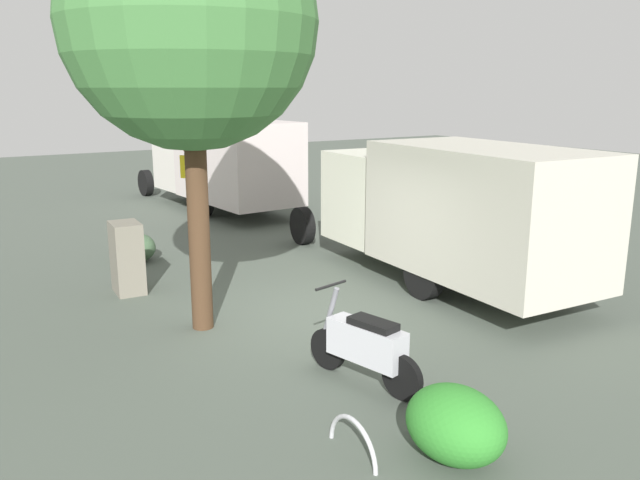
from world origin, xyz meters
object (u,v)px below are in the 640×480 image
object	(u,v)px
box_truck_far	(222,160)
motorcycle	(366,346)
bike_rack_hoop	(352,455)
street_tree	(190,23)
utility_cabinet	(127,258)
box_truck_near	(446,204)
stop_sign	(192,170)

from	to	relation	value
box_truck_far	motorcycle	distance (m)	12.53
motorcycle	bike_rack_hoop	xyz separation A→B (m)	(-1.26, 1.07, -0.52)
street_tree	utility_cabinet	world-z (taller)	street_tree
box_truck_far	bike_rack_hoop	size ratio (longest dim) A/B	8.91
box_truck_near	utility_cabinet	world-z (taller)	box_truck_near
box_truck_near	stop_sign	distance (m)	4.90
motorcycle	stop_sign	bearing A→B (deg)	-12.40
box_truck_far	stop_sign	bearing A→B (deg)	148.41
box_truck_near	motorcycle	xyz separation A→B (m)	(-2.78, 3.88, -1.01)
street_tree	box_truck_far	bearing A→B (deg)	-25.54
box_truck_near	street_tree	world-z (taller)	street_tree
motorcycle	stop_sign	xyz separation A→B (m)	(5.62, 0.07, 1.63)
motorcycle	street_tree	distance (m)	5.13
box_truck_near	utility_cabinet	size ratio (longest dim) A/B	5.90
box_truck_near	stop_sign	world-z (taller)	stop_sign
motorcycle	bike_rack_hoop	bearing A→B (deg)	126.51
bike_rack_hoop	box_truck_near	bearing A→B (deg)	-50.78
box_truck_far	stop_sign	xyz separation A→B (m)	(-6.42, 3.41, 0.60)
box_truck_near	motorcycle	bearing A→B (deg)	128.73
stop_sign	bike_rack_hoop	size ratio (longest dim) A/B	3.79
box_truck_near	street_tree	size ratio (longest dim) A/B	1.20
motorcycle	box_truck_near	bearing A→B (deg)	-67.50
street_tree	stop_sign	bearing A→B (deg)	-19.31
stop_sign	utility_cabinet	world-z (taller)	stop_sign
box_truck_far	motorcycle	world-z (taller)	box_truck_far
box_truck_near	stop_sign	bearing A→B (deg)	57.38
box_truck_near	box_truck_far	xyz separation A→B (m)	(9.26, 0.54, 0.02)
box_truck_near	bike_rack_hoop	bearing A→B (deg)	132.33
box_truck_far	bike_rack_hoop	bearing A→B (deg)	158.02
street_tree	motorcycle	bearing A→B (deg)	-161.37
box_truck_far	bike_rack_hoop	distance (m)	14.10
utility_cabinet	bike_rack_hoop	bearing A→B (deg)	-176.49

